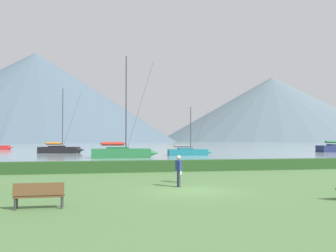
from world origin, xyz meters
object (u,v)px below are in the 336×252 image
(sailboat_slip_4, at_px, (60,149))
(person_seated_viewer, at_px, (178,170))
(sailboat_slip_0, at_px, (122,152))
(park_bench_under_tree, at_px, (39,194))
(person_standing_walker, at_px, (179,168))
(sailboat_slip_5, at_px, (188,152))

(sailboat_slip_4, relative_size, person_seated_viewer, 9.08)
(sailboat_slip_0, bearing_deg, park_bench_under_tree, -97.36)
(person_standing_walker, bearing_deg, park_bench_under_tree, -141.95)
(person_standing_walker, bearing_deg, person_seated_viewer, 76.69)
(sailboat_slip_4, relative_size, person_standing_walker, 6.88)
(sailboat_slip_0, distance_m, sailboat_slip_5, 11.69)
(sailboat_slip_5, bearing_deg, park_bench_under_tree, -108.72)
(sailboat_slip_5, relative_size, person_standing_walker, 4.42)
(sailboat_slip_0, distance_m, person_seated_viewer, 28.82)
(sailboat_slip_5, xyz_separation_m, park_bench_under_tree, (-16.29, -41.19, -0.02))
(sailboat_slip_0, bearing_deg, person_seated_viewer, -86.20)
(sailboat_slip_0, xyz_separation_m, person_seated_viewer, (0.95, -28.80, -0.07))
(sailboat_slip_0, bearing_deg, sailboat_slip_5, 28.87)
(sailboat_slip_4, bearing_deg, sailboat_slip_0, -47.88)
(sailboat_slip_5, bearing_deg, sailboat_slip_0, -150.19)
(park_bench_under_tree, distance_m, person_standing_walker, 8.14)
(sailboat_slip_4, distance_m, person_seated_viewer, 48.37)
(person_seated_viewer, distance_m, person_standing_walker, 2.09)
(person_seated_viewer, bearing_deg, sailboat_slip_5, 80.38)
(sailboat_slip_4, xyz_separation_m, park_bench_under_tree, (3.48, -54.35, -0.14))
(sailboat_slip_4, distance_m, person_standing_walker, 50.26)
(sailboat_slip_5, relative_size, park_bench_under_tree, 4.14)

